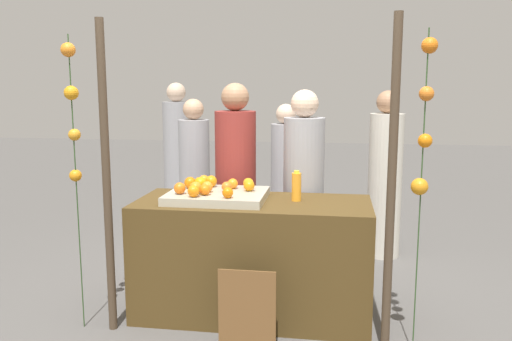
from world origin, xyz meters
TOP-DOWN VIEW (x-y plane):
  - ground_plane at (0.00, 0.00)m, footprint 24.00×24.00m
  - stall_counter at (0.00, 0.00)m, footprint 1.69×0.72m
  - orange_tray at (-0.26, 0.00)m, footprint 0.70×0.56m
  - orange_0 at (-0.44, 0.15)m, footprint 0.08×0.08m
  - orange_1 at (-0.38, -0.20)m, footprint 0.08×0.08m
  - orange_2 at (-0.04, 0.06)m, footprint 0.08×0.08m
  - orange_3 at (-0.19, 0.01)m, footprint 0.08×0.08m
  - orange_4 at (-0.41, 0.07)m, footprint 0.09×0.09m
  - orange_5 at (-0.32, -0.13)m, footprint 0.08×0.08m
  - orange_6 at (-0.40, -0.10)m, footprint 0.09×0.09m
  - orange_7 at (-0.17, 0.13)m, footprint 0.08×0.08m
  - orange_8 at (-0.42, 0.22)m, footprint 0.08×0.08m
  - orange_9 at (-0.51, -0.12)m, footprint 0.08×0.08m
  - orange_10 at (-0.49, 0.09)m, footprint 0.09×0.09m
  - orange_11 at (-0.06, 0.16)m, footprint 0.08×0.08m
  - orange_12 at (-0.33, -0.03)m, footprint 0.08×0.08m
  - orange_13 at (-0.14, -0.20)m, footprint 0.08×0.08m
  - orange_14 at (-0.35, 0.18)m, footprint 0.09×0.09m
  - juice_bottle at (0.31, 0.06)m, footprint 0.07×0.07m
  - chalkboard_sign at (0.05, -0.56)m, footprint 0.37×0.03m
  - vendor_left at (-0.24, 0.60)m, footprint 0.34×0.34m
  - vendor_right at (0.33, 0.55)m, footprint 0.33×0.33m
  - crowd_person_0 at (1.07, 1.53)m, footprint 0.33×0.33m
  - crowd_person_1 at (0.08, 1.63)m, footprint 0.30×0.30m
  - crowd_person_2 at (-1.35, 2.54)m, footprint 0.34×0.34m
  - crowd_person_3 at (-0.83, 1.45)m, footprint 0.31×0.31m
  - canopy_post_left at (-0.93, -0.40)m, footprint 0.06×0.06m
  - canopy_post_right at (0.93, -0.40)m, footprint 0.06×0.06m
  - garland_strand_left at (-1.14, -0.40)m, footprint 0.10×0.10m
  - garland_strand_right at (1.10, -0.44)m, footprint 0.12×0.12m

SIDE VIEW (x-z plane):
  - ground_plane at x=0.00m, z-range 0.00..0.00m
  - chalkboard_sign at x=0.05m, z-range -0.01..0.54m
  - stall_counter at x=0.00m, z-range 0.00..0.86m
  - crowd_person_1 at x=0.08m, z-range -0.05..1.45m
  - crowd_person_3 at x=-0.83m, z-range -0.05..1.50m
  - crowd_person_0 at x=1.07m, z-range -0.06..1.58m
  - vendor_right at x=0.33m, z-range -0.06..1.59m
  - vendor_left at x=-0.24m, z-range -0.06..1.64m
  - crowd_person_2 at x=-1.35m, z-range -0.06..1.66m
  - orange_tray at x=-0.26m, z-range 0.86..0.92m
  - orange_13 at x=-0.14m, z-range 0.92..0.99m
  - orange_3 at x=-0.19m, z-range 0.92..0.99m
  - orange_0 at x=-0.44m, z-range 0.92..0.99m
  - orange_7 at x=-0.17m, z-range 0.92..0.99m
  - orange_5 at x=-0.32m, z-range 0.92..0.99m
  - orange_11 at x=-0.06m, z-range 0.92..0.99m
  - orange_12 at x=-0.33m, z-range 0.92..1.00m
  - orange_2 at x=-0.04m, z-range 0.92..1.00m
  - orange_8 at x=-0.42m, z-range 0.92..1.00m
  - orange_1 at x=-0.38m, z-range 0.92..1.00m
  - orange_9 at x=-0.51m, z-range 0.92..1.00m
  - orange_10 at x=-0.49m, z-range 0.92..1.00m
  - orange_14 at x=-0.35m, z-range 0.92..1.00m
  - orange_6 at x=-0.40m, z-range 0.92..1.00m
  - juice_bottle at x=0.31m, z-range 0.85..1.07m
  - orange_4 at x=-0.41m, z-range 0.92..1.01m
  - canopy_post_left at x=-0.93m, z-range 0.00..2.11m
  - canopy_post_right at x=0.93m, z-range 0.00..2.11m
  - garland_strand_right at x=1.10m, z-range 0.44..2.45m
  - garland_strand_left at x=-1.14m, z-range 0.53..2.53m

